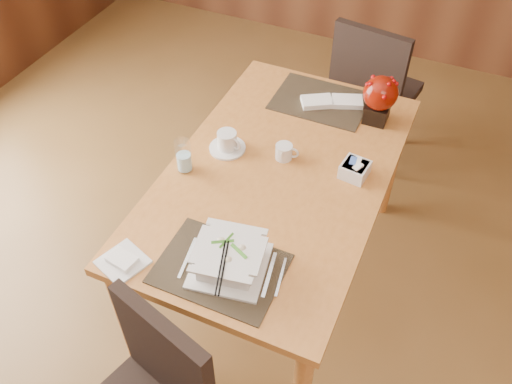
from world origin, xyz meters
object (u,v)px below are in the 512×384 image
at_px(creamer_jug, 284,152).
at_px(bread_plate, 123,262).
at_px(berry_decor, 380,97).
at_px(sugar_caddy, 355,170).
at_px(dining_table, 277,188).
at_px(water_glass, 184,156).
at_px(coffee_cup, 227,142).
at_px(far_chair, 371,87).
at_px(soup_setting, 229,259).

relative_size(creamer_jug, bread_plate, 0.62).
relative_size(creamer_jug, berry_decor, 0.41).
height_order(sugar_caddy, berry_decor, berry_decor).
bearing_deg(bread_plate, creamer_jug, 67.12).
bearing_deg(sugar_caddy, dining_table, -159.20).
relative_size(dining_table, water_glass, 9.59).
relative_size(water_glass, sugar_caddy, 1.44).
height_order(dining_table, bread_plate, bread_plate).
xyz_separation_m(coffee_cup, bread_plate, (-0.07, -0.72, -0.03)).
height_order(water_glass, sugar_caddy, water_glass).
bearing_deg(creamer_jug, far_chair, 73.10).
bearing_deg(bread_plate, berry_decor, 62.32).
relative_size(coffee_cup, sugar_caddy, 1.50).
xyz_separation_m(dining_table, water_glass, (-0.37, -0.14, 0.18)).
distance_m(soup_setting, far_chair, 1.64).
xyz_separation_m(coffee_cup, creamer_jug, (0.25, 0.05, -0.00)).
relative_size(coffee_cup, berry_decor, 0.69).
distance_m(water_glass, far_chair, 1.36).
bearing_deg(far_chair, soup_setting, 94.74).
distance_m(dining_table, creamer_jug, 0.16).
height_order(berry_decor, bread_plate, berry_decor).
distance_m(soup_setting, coffee_cup, 0.65).
bearing_deg(berry_decor, sugar_caddy, -87.76).
xyz_separation_m(soup_setting, bread_plate, (-0.37, -0.14, -0.05)).
distance_m(dining_table, water_glass, 0.43).
xyz_separation_m(soup_setting, berry_decor, (0.26, 1.04, 0.08)).
bearing_deg(sugar_caddy, soup_setting, -112.83).
bearing_deg(far_chair, coffee_cup, 77.44).
relative_size(coffee_cup, far_chair, 0.17).
bearing_deg(bread_plate, sugar_caddy, 50.93).
bearing_deg(creamer_jug, berry_decor, 46.52).
bearing_deg(soup_setting, sugar_caddy, 57.38).
bearing_deg(creamer_jug, bread_plate, -120.89).
height_order(soup_setting, bread_plate, soup_setting).
distance_m(soup_setting, water_glass, 0.56).
distance_m(dining_table, bread_plate, 0.76).
height_order(soup_setting, water_glass, water_glass).
relative_size(sugar_caddy, berry_decor, 0.46).
height_order(dining_table, far_chair, far_chair).
distance_m(berry_decor, bread_plate, 1.34).
xyz_separation_m(dining_table, soup_setting, (0.03, -0.53, 0.15)).
height_order(creamer_jug, bread_plate, creamer_jug).
relative_size(dining_table, bread_plate, 9.72).
distance_m(soup_setting, bread_plate, 0.39).
bearing_deg(coffee_cup, sugar_caddy, 6.67).
distance_m(dining_table, far_chair, 1.10).
bearing_deg(soup_setting, far_chair, 76.20).
bearing_deg(sugar_caddy, coffee_cup, -173.33).
bearing_deg(berry_decor, water_glass, -134.92).
bearing_deg(berry_decor, bread_plate, -117.68).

